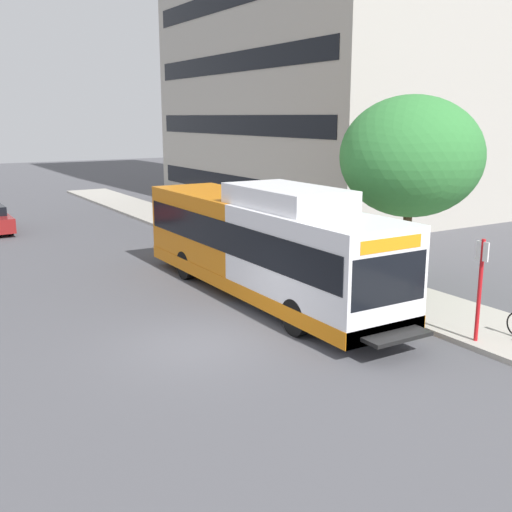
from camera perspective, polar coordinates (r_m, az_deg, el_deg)
ground_plane at (r=22.86m, az=-13.96°, el=-1.86°), size 120.00×120.00×0.00m
sidewalk_curb at (r=24.09m, az=3.59°, el=-0.58°), size 3.00×56.00×0.14m
transit_bus at (r=19.36m, az=0.57°, el=1.08°), size 2.58×12.25×3.65m
bus_stop_sign_pole at (r=16.11m, az=20.03°, el=-2.32°), size 0.10×0.36×2.60m
street_tree_near_stop at (r=20.21m, az=14.16°, el=8.90°), size 4.49×4.49×6.17m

